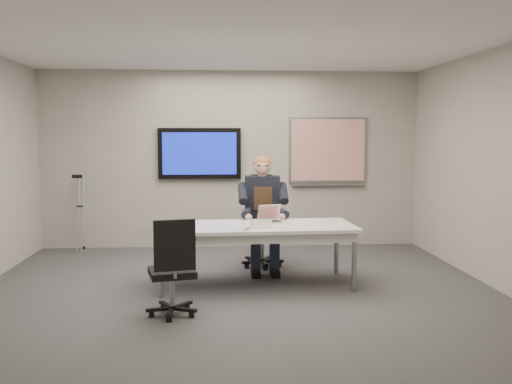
{
  "coord_description": "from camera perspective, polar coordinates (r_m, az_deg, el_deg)",
  "views": [
    {
      "loc": [
        -0.22,
        -6.09,
        1.77
      ],
      "look_at": [
        0.23,
        0.6,
        1.11
      ],
      "focal_mm": 40.0,
      "sensor_mm": 36.0,
      "label": 1
    }
  ],
  "objects": [
    {
      "name": "pen",
      "position": [
        6.46,
        -0.9,
        -3.69
      ],
      "size": [
        0.06,
        0.15,
        0.01
      ],
      "primitive_type": "cylinder",
      "rotation": [
        0.0,
        1.57,
        1.22
      ],
      "color": "black",
      "rests_on": "conference_table"
    },
    {
      "name": "wall_right",
      "position": [
        6.9,
        23.95,
        2.03
      ],
      "size": [
        0.02,
        6.0,
        2.8
      ],
      "primitive_type": "cube",
      "color": "#A19B92",
      "rests_on": "ground"
    },
    {
      "name": "tv_display",
      "position": [
        9.05,
        -5.66,
        3.86
      ],
      "size": [
        1.3,
        0.09,
        0.8
      ],
      "color": "black",
      "rests_on": "wall_back"
    },
    {
      "name": "name_tent",
      "position": [
        6.52,
        0.49,
        -3.2
      ],
      "size": [
        0.27,
        0.11,
        0.1
      ],
      "primitive_type": null,
      "rotation": [
        0.0,
        0.0,
        0.17
      ],
      "color": "white",
      "rests_on": "conference_table"
    },
    {
      "name": "whiteboard",
      "position": [
        9.24,
        7.19,
        4.07
      ],
      "size": [
        1.25,
        0.08,
        1.1
      ],
      "color": "gray",
      "rests_on": "wall_back"
    },
    {
      "name": "crutch",
      "position": [
        9.19,
        -17.15,
        -1.9
      ],
      "size": [
        0.41,
        0.66,
        1.27
      ],
      "primitive_type": null,
      "rotation": [
        -0.24,
        0.0,
        0.4
      ],
      "color": "#979A9E",
      "rests_on": "ground"
    },
    {
      "name": "ceiling",
      "position": [
        6.18,
        -1.85,
        15.17
      ],
      "size": [
        6.0,
        6.0,
        0.02
      ],
      "primitive_type": "cube",
      "color": "white",
      "rests_on": "wall_back"
    },
    {
      "name": "office_chair_near",
      "position": [
        5.73,
        -8.32,
        -9.27
      ],
      "size": [
        0.56,
        0.56,
        0.99
      ],
      "rotation": [
        0.0,
        0.0,
        3.37
      ],
      "color": "black",
      "rests_on": "ground"
    },
    {
      "name": "wall_front",
      "position": [
        3.12,
        0.19,
        -1.24
      ],
      "size": [
        6.0,
        0.02,
        2.8
      ],
      "primitive_type": "cube",
      "color": "#A19B92",
      "rests_on": "ground"
    },
    {
      "name": "floor",
      "position": [
        6.35,
        -1.77,
        -10.6
      ],
      "size": [
        6.0,
        6.0,
        0.02
      ],
      "primitive_type": "cube",
      "color": "#37373A",
      "rests_on": "ground"
    },
    {
      "name": "seated_person",
      "position": [
        7.51,
        0.74,
        -3.3
      ],
      "size": [
        0.48,
        0.82,
        1.51
      ],
      "rotation": [
        0.0,
        0.0,
        -0.06
      ],
      "color": "#212737",
      "rests_on": "office_chair_far"
    },
    {
      "name": "office_chair_far",
      "position": [
        7.83,
        0.64,
        -4.85
      ],
      "size": [
        0.63,
        0.63,
        1.13
      ],
      "rotation": [
        0.0,
        0.0,
        -0.19
      ],
      "color": "black",
      "rests_on": "ground"
    },
    {
      "name": "laptop",
      "position": [
        7.0,
        1.35,
        -2.59
      ],
      "size": [
        0.34,
        0.35,
        0.21
      ],
      "rotation": [
        0.0,
        0.0,
        0.31
      ],
      "color": "#BABABC",
      "rests_on": "conference_table"
    },
    {
      "name": "conference_table",
      "position": [
        6.78,
        -0.07,
        -4.01
      ],
      "size": [
        2.38,
        1.07,
        0.72
      ],
      "rotation": [
        0.0,
        0.0,
        0.04
      ],
      "color": "white",
      "rests_on": "ground"
    },
    {
      "name": "wall_back",
      "position": [
        9.1,
        -2.49,
        3.26
      ],
      "size": [
        6.0,
        0.02,
        2.8
      ],
      "primitive_type": "cube",
      "color": "#A19B92",
      "rests_on": "ground"
    }
  ]
}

